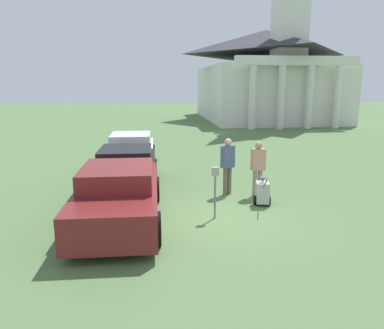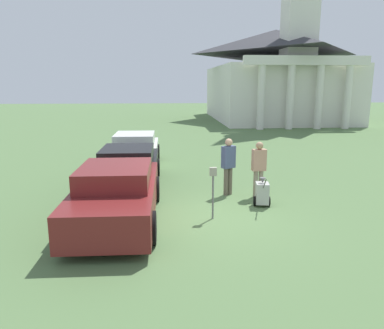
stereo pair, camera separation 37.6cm
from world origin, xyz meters
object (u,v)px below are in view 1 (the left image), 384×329
person_worker (228,163)px  equipment_cart (262,192)px  parked_car_white (131,151)px  parked_car_black (127,169)px  church (266,69)px  parked_car_maroon (119,195)px  person_supervisor (258,165)px  parking_meter (215,183)px

person_worker → equipment_cart: person_worker is taller
equipment_cart → parked_car_white: bearing=134.1°
parked_car_black → church: 27.17m
parked_car_maroon → parked_car_white: size_ratio=1.07×
person_worker → church: (8.89, 25.09, 3.83)m
parked_car_maroon → parked_car_black: size_ratio=1.03×
church → parked_car_black: bearing=-116.8°
parked_car_maroon → parked_car_white: bearing=90.7°
person_supervisor → church: size_ratio=0.08×
parked_car_black → equipment_cart: bearing=-29.5°
person_worker → equipment_cart: 1.58m
parked_car_maroon → church: bearing=66.6°
person_supervisor → church: (7.99, 25.39, 3.87)m
parked_car_black → person_supervisor: (4.13, -1.44, 0.34)m
parked_car_maroon → parked_car_black: bearing=90.7°
person_worker → person_supervisor: size_ratio=1.04×
equipment_cart → person_supervisor: bearing=91.6°
person_supervisor → parked_car_black: bearing=-25.1°
parked_car_black → parking_meter: parked_car_black is taller
parked_car_maroon → equipment_cart: 4.13m
parking_meter → person_supervisor: size_ratio=0.79×
parked_car_white → person_supervisor: bearing=-48.0°
person_worker → parked_car_black: bearing=-49.0°
equipment_cart → parked_car_maroon: bearing=-159.3°
parked_car_maroon → person_supervisor: size_ratio=2.91×
parked_car_white → parking_meter: parked_car_white is taller
parking_meter → church: church is taller
parked_car_white → person_worker: bearing=-53.0°
equipment_cart → church: size_ratio=0.04×
parked_car_white → church: 24.34m
parking_meter → person_supervisor: (1.66, 1.83, 0.03)m
parked_car_black → person_supervisor: bearing=-18.5°
parked_car_maroon → person_worker: size_ratio=2.80×
parked_car_maroon → church: (12.12, 27.16, 4.16)m
parked_car_black → person_supervisor: 4.39m
parking_meter → person_supervisor: 2.47m
parked_car_maroon → person_supervisor: bearing=23.9°
parked_car_white → person_supervisor: (4.13, -4.70, 0.32)m
parking_meter → person_worker: (0.76, 2.13, 0.08)m
parked_car_maroon → equipment_cart: size_ratio=5.05×
parking_meter → person_worker: person_worker is taller
parked_car_black → person_supervisor: size_ratio=2.82×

